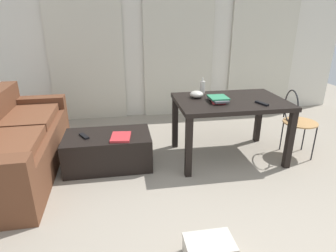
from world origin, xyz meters
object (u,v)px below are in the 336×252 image
at_px(bowl, 197,94).
at_px(bottle_near, 203,87).
at_px(tv_remote_primary, 84,136).
at_px(shoebox, 209,250).
at_px(coffee_table, 108,150).
at_px(wire_chair, 296,116).
at_px(book_stack, 218,99).
at_px(tv_remote_on_table, 262,103).
at_px(magazine, 121,137).
at_px(couch, 13,145).
at_px(craft_table, 230,108).

bearing_deg(bowl, bottle_near, 57.25).
relative_size(tv_remote_primary, shoebox, 0.50).
bearing_deg(coffee_table, bottle_near, 16.03).
distance_m(wire_chair, bowl, 1.25).
bearing_deg(wire_chair, bowl, 168.07).
xyz_separation_m(coffee_table, book_stack, (1.28, -0.06, 0.58)).
bearing_deg(bowl, tv_remote_on_table, -31.00).
bearing_deg(bottle_near, wire_chair, -23.11).
relative_size(bottle_near, book_stack, 0.65).
height_order(bottle_near, book_stack, bottle_near).
height_order(wire_chair, shoebox, wire_chair).
xyz_separation_m(bottle_near, book_stack, (0.07, -0.41, -0.05)).
distance_m(wire_chair, tv_remote_on_table, 0.61).
xyz_separation_m(book_stack, magazine, (-1.13, -0.05, -0.37)).
height_order(bottle_near, tv_remote_on_table, bottle_near).
bearing_deg(wire_chair, book_stack, 177.76).
xyz_separation_m(couch, shoebox, (1.78, -1.59, -0.25)).
xyz_separation_m(bottle_near, tv_remote_on_table, (0.52, -0.59, -0.07)).
xyz_separation_m(couch, wire_chair, (3.30, -0.14, 0.19)).
height_order(couch, craft_table, couch).
height_order(coffee_table, bowl, bowl).
xyz_separation_m(couch, bowl, (2.11, 0.11, 0.46)).
height_order(couch, wire_chair, wire_chair).
bearing_deg(wire_chair, craft_table, 173.28).
distance_m(bottle_near, book_stack, 0.42).
bearing_deg(coffee_table, tv_remote_primary, -175.95).
height_order(wire_chair, tv_remote_primary, wire_chair).
relative_size(bowl, magazine, 0.58).
distance_m(coffee_table, bottle_near, 1.41).
bearing_deg(wire_chair, bottle_near, 156.89).
distance_m(bottle_near, tv_remote_primary, 1.57).
xyz_separation_m(wire_chair, bowl, (-1.19, 0.25, 0.26)).
bearing_deg(wire_chair, tv_remote_primary, 178.05).
distance_m(coffee_table, wire_chair, 2.30).
height_order(coffee_table, magazine, magazine).
xyz_separation_m(couch, magazine, (1.18, -0.15, 0.08)).
bearing_deg(bowl, tv_remote_primary, -172.94).
height_order(tv_remote_on_table, magazine, tv_remote_on_table).
distance_m(craft_table, bowl, 0.43).
height_order(couch, bottle_near, bottle_near).
bearing_deg(wire_chair, shoebox, -136.49).
bearing_deg(tv_remote_primary, magazine, -42.54).
height_order(bottle_near, magazine, bottle_near).
height_order(book_stack, magazine, book_stack).
bearing_deg(craft_table, tv_remote_on_table, -40.43).
xyz_separation_m(coffee_table, bowl, (1.08, 0.15, 0.59)).
bearing_deg(magazine, book_stack, 9.39).
height_order(tv_remote_primary, shoebox, tv_remote_primary).
bearing_deg(wire_chair, magazine, -179.65).
bearing_deg(tv_remote_primary, tv_remote_on_table, -35.33).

